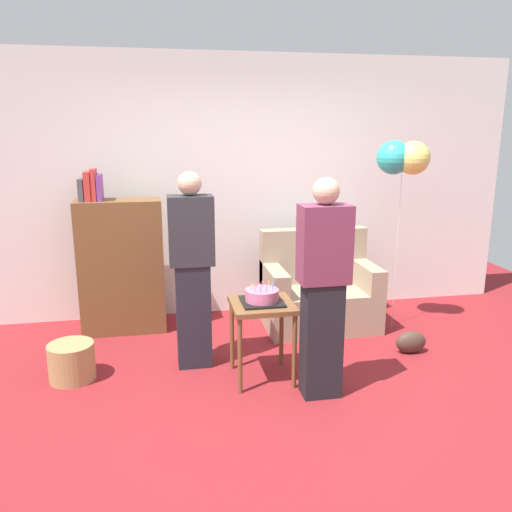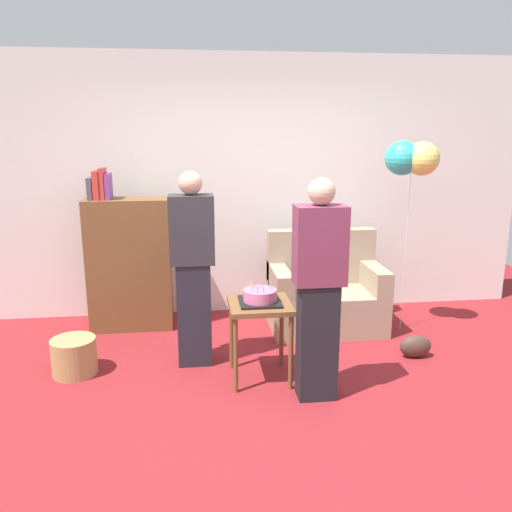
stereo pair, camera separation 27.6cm
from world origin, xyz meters
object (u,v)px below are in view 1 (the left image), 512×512
bookshelf (121,264)px  person_holding_cake (323,289)px  wicker_basket (72,362)px  person_blowing_candles (192,270)px  couch (318,293)px  side_table (262,315)px  balloon_bunch (403,158)px  birthday_cake (262,296)px  handbag (411,342)px

bookshelf → person_holding_cake: person_holding_cake is taller
bookshelf → wicker_basket: size_ratio=4.43×
bookshelf → person_blowing_candles: (0.63, -0.92, 0.16)m
couch → side_table: bearing=-127.4°
person_holding_cake → balloon_bunch: (1.13, 1.17, 0.85)m
person_holding_cake → wicker_basket: bearing=12.3°
person_blowing_candles → wicker_basket: bearing=-160.7°
side_table → person_blowing_candles: person_blowing_candles is taller
person_holding_cake → wicker_basket: 2.08m
bookshelf → balloon_bunch: 2.87m
couch → wicker_basket: size_ratio=3.06×
side_table → birthday_cake: size_ratio=1.99×
wicker_basket → balloon_bunch: 3.42m
bookshelf → balloon_bunch: bearing=-9.4°
wicker_basket → birthday_cake: bearing=-9.9°
person_holding_cake → couch: bearing=-76.8°
wicker_basket → couch: bearing=18.7°
bookshelf → wicker_basket: 1.19m
bookshelf → person_holding_cake: (1.52, -1.60, 0.16)m
birthday_cake → couch: bearing=52.6°
side_table → wicker_basket: side_table is taller
birthday_cake → wicker_basket: birthday_cake is taller
bookshelf → handbag: bearing=-22.4°
wicker_basket → handbag: bearing=-0.8°
handbag → bookshelf: bearing=157.6°
person_holding_cake → balloon_bunch: size_ratio=0.88×
couch → wicker_basket: (-2.28, -0.77, -0.19)m
birthday_cake → person_blowing_candles: 0.64m
side_table → person_holding_cake: (0.38, -0.34, 0.30)m
person_holding_cake → balloon_bunch: bearing=-104.2°
couch → person_holding_cake: (-0.41, -1.37, 0.49)m
couch → balloon_bunch: 1.54m
handbag → side_table: bearing=-171.0°
side_table → wicker_basket: 1.56m
bookshelf → birthday_cake: bookshelf is taller
couch → birthday_cake: couch is taller
side_table → handbag: side_table is taller
person_blowing_candles → handbag: size_ratio=5.82×
person_blowing_candles → side_table: bearing=-20.4°
balloon_bunch → wicker_basket: bearing=-169.3°
person_blowing_candles → person_holding_cake: 1.12m
birthday_cake → balloon_bunch: bearing=28.8°
person_blowing_candles → wicker_basket: 1.20m
couch → bookshelf: bookshelf is taller
birthday_cake → side_table: bearing=132.3°
bookshelf → person_holding_cake: 2.21m
birthday_cake → balloon_bunch: 1.99m
couch → person_holding_cake: person_holding_cake is taller
birthday_cake → person_blowing_candles: size_ratio=0.20×
birthday_cake → wicker_basket: bearing=170.1°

